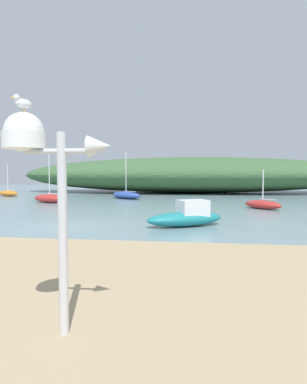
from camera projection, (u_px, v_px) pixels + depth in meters
name	position (u px, v px, depth m)	size (l,w,h in m)	color
ground_plane	(64.00, 227.00, 13.85)	(120.00, 120.00, 0.00)	gray
distant_hill	(190.00, 175.00, 41.53)	(45.76, 14.01, 4.65)	#3D6038
mast_structure	(36.00, 151.00, 4.01)	(1.42, 0.55, 2.88)	silver
seagull_on_radar	(23.00, 102.00, 3.99)	(0.21, 0.27, 0.21)	orange
sailboat_by_sandbar	(263.00, 204.00, 21.12)	(2.59, 2.66, 2.66)	#B72D28
sailboat_outer_mooring	(50.00, 198.00, 25.90)	(3.31, 1.93, 4.11)	#B72D28
sailboat_off_point	(126.00, 195.00, 30.55)	(4.08, 3.96, 4.62)	#2D4C9E
sailboat_west_reach	(8.00, 193.00, 34.17)	(3.19, 2.19, 3.48)	orange
motorboat_near_shore	(187.00, 216.00, 13.97)	(3.76, 2.78, 1.16)	teal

